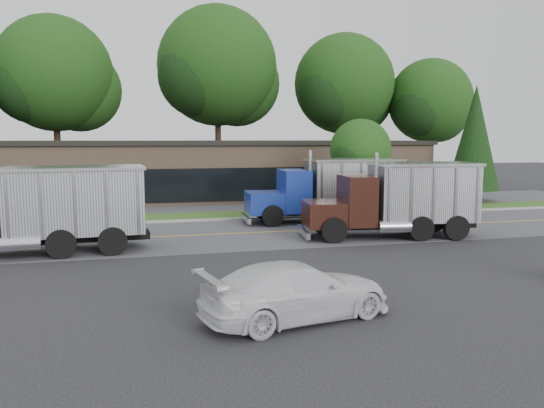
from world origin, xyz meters
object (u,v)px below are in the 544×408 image
(dump_truck_blue, at_px, (333,188))
(rally_car, at_px, (297,291))
(dump_truck_red, at_px, (43,208))
(dump_truck_maroon, at_px, (399,198))

(dump_truck_blue, distance_m, rally_car, 15.89)
(dump_truck_blue, xyz_separation_m, rally_car, (-6.35, -14.53, -1.10))
(dump_truck_red, relative_size, dump_truck_blue, 1.06)
(dump_truck_blue, distance_m, dump_truck_maroon, 5.20)
(dump_truck_blue, bearing_deg, dump_truck_red, 22.26)
(dump_truck_blue, bearing_deg, dump_truck_maroon, 107.33)
(dump_truck_red, bearing_deg, rally_car, 123.76)
(dump_truck_red, relative_size, rally_car, 1.84)
(dump_truck_maroon, height_order, rally_car, dump_truck_maroon)
(dump_truck_maroon, xyz_separation_m, rally_car, (-7.69, -9.51, -1.09))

